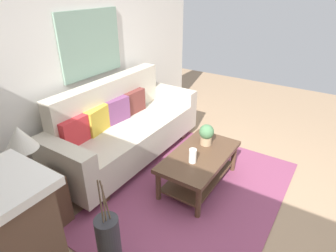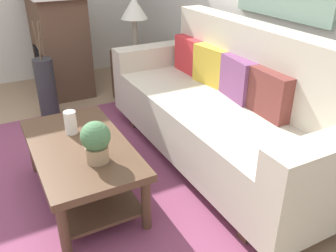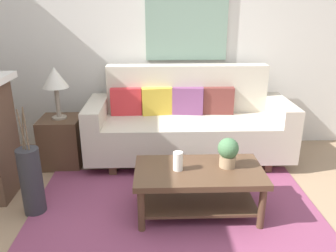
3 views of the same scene
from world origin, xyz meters
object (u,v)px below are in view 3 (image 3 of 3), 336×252
Objects in this scene: couch at (188,124)px; framed_painting at (187,25)px; throw_pillow_maroon at (218,100)px; throw_pillow_crimson at (126,101)px; potted_plant_tabletop at (228,152)px; table_lamp at (55,80)px; tabletop_vase at (178,161)px; throw_pillow_plum at (188,101)px; coffee_table at (199,181)px; throw_pillow_mustard at (157,101)px; floor_vase at (32,182)px; side_table at (62,141)px.

framed_painting is at bearing 90.00° from couch.
couch reaches higher than throw_pillow_maroon.
throw_pillow_maroon is at bearing 0.00° from throw_pillow_crimson.
table_lamp is (-1.69, 0.98, 0.42)m from potted_plant_tabletop.
tabletop_vase is 0.44m from potted_plant_tabletop.
throw_pillow_plum is (0.72, 0.00, 0.00)m from throw_pillow_crimson.
coffee_table is (-0.01, -1.26, -0.37)m from throw_pillow_plum.
throw_pillow_crimson and throw_pillow_maroon have the same top height.
potted_plant_tabletop is (-0.12, -1.22, -0.11)m from throw_pillow_maroon.
tabletop_vase is at bearing -82.41° from throw_pillow_mustard.
framed_painting is at bearing 25.28° from throw_pillow_crimson.
potted_plant_tabletop is at bearing -30.19° from table_lamp.
floor_vase is at bearing 177.31° from tabletop_vase.
couch reaches higher than throw_pillow_mustard.
coffee_table is (0.71, -1.26, -0.37)m from throw_pillow_crimson.
throw_pillow_mustard is 0.36m from throw_pillow_plum.
couch is at bearing -90.00° from throw_pillow_plum.
couch is at bearing -90.00° from framed_painting.
couch is 3.74× the size of floor_vase.
throw_pillow_plum is 2.21× the size of tabletop_vase.
throw_pillow_crimson is at bearing 119.37° from coffee_table.
floor_vase reaches higher than tabletop_vase.
throw_pillow_mustard is 1.00× the size of throw_pillow_maroon.
throw_pillow_crimson is 1.08m from throw_pillow_maroon.
table_lamp is (-0.73, -0.24, 0.31)m from throw_pillow_crimson.
floor_vase reaches higher than side_table.
tabletop_vase is 1.29m from floor_vase.
potted_plant_tabletop reaches higher than floor_vase.
throw_pillow_plum is 1.52m from side_table.
side_table is 0.91× the size of floor_vase.
table_lamp is 0.58× the size of framed_painting.
table_lamp is at bearing -175.65° from couch.
floor_vase is (-1.70, 0.01, -0.26)m from potted_plant_tabletop.
potted_plant_tabletop is 2.00m from table_lamp.
framed_painting is (0.00, 0.47, 1.08)m from couch.
throw_pillow_maroon is 0.63× the size of table_lamp.
throw_pillow_mustard is 0.59× the size of floor_vase.
throw_pillow_mustard reaches higher than side_table.
throw_pillow_mustard is at bearing 180.00° from throw_pillow_plum.
side_table is (-1.26, 1.03, -0.23)m from tabletop_vase.
couch reaches higher than floor_vase.
side_table is 0.57× the size of framed_painting.
framed_painting is (-0.24, 1.56, 0.94)m from potted_plant_tabletop.
floor_vase is at bearing -90.73° from side_table.
throw_pillow_mustard is 1.36m from coffee_table.
throw_pillow_mustard is 1.36m from potted_plant_tabletop.
couch is at bearing 89.46° from coffee_table.
couch is 6.39× the size of throw_pillow_crimson.
throw_pillow_mustard is at bearing 160.88° from couch.
throw_pillow_plum is at bearing 101.10° from potted_plant_tabletop.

